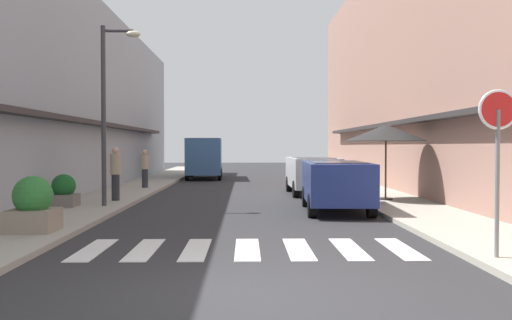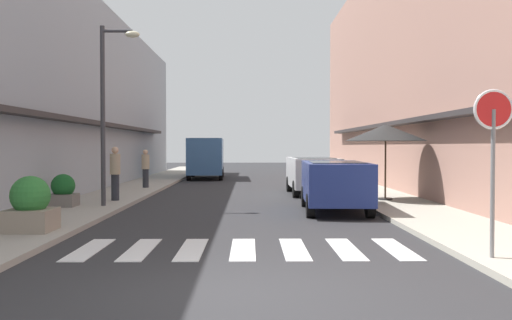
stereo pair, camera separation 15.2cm
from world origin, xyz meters
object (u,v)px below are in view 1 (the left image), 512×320
at_px(pedestrian_walking_near, 115,172).
at_px(planter_midblock, 64,191).
at_px(round_street_sign, 498,129).
at_px(street_lamp, 110,96).
at_px(pedestrian_walking_far, 145,168).
at_px(planter_corner, 33,206).
at_px(cafe_umbrella, 386,133).
at_px(parked_car_mid, 312,171).
at_px(delivery_van, 205,155).
at_px(parked_car_near, 336,180).

bearing_deg(pedestrian_walking_near, planter_midblock, 40.60).
height_order(round_street_sign, street_lamp, street_lamp).
bearing_deg(pedestrian_walking_far, planter_corner, -163.10).
xyz_separation_m(street_lamp, planter_midblock, (-1.34, -0.18, -2.85)).
height_order(planter_corner, pedestrian_walking_near, pedestrian_walking_near).
xyz_separation_m(cafe_umbrella, planter_midblock, (-10.11, -1.91, -1.79)).
xyz_separation_m(round_street_sign, pedestrian_walking_near, (-8.37, 9.40, -1.14)).
relative_size(planter_midblock, pedestrian_walking_near, 0.54).
height_order(parked_car_mid, delivery_van, delivery_van).
distance_m(street_lamp, pedestrian_walking_near, 2.86).
xyz_separation_m(delivery_van, planter_corner, (-2.07, -20.67, -0.75)).
xyz_separation_m(street_lamp, pedestrian_walking_far, (-0.29, 7.21, -2.43)).
bearing_deg(street_lamp, planter_midblock, -172.51).
distance_m(planter_corner, pedestrian_walking_far, 12.13).
relative_size(parked_car_near, delivery_van, 0.76).
bearing_deg(street_lamp, delivery_van, 84.01).
bearing_deg(pedestrian_walking_near, round_street_sign, 114.01).
bearing_deg(cafe_umbrella, parked_car_mid, 121.63).
bearing_deg(pedestrian_walking_far, parked_car_mid, -89.43).
bearing_deg(parked_car_mid, planter_corner, -125.50).
distance_m(parked_car_mid, street_lamp, 8.78).
bearing_deg(parked_car_mid, round_street_sign, -83.67).
xyz_separation_m(parked_car_mid, pedestrian_walking_near, (-6.94, -3.46, 0.14)).
bearing_deg(cafe_umbrella, delivery_van, 116.91).
height_order(delivery_van, planter_midblock, delivery_van).
relative_size(round_street_sign, pedestrian_walking_near, 1.53).
xyz_separation_m(cafe_umbrella, planter_corner, (-9.19, -6.65, -1.71)).
distance_m(round_street_sign, street_lamp, 11.33).
distance_m(parked_car_mid, delivery_van, 11.82).
bearing_deg(planter_midblock, delivery_van, 79.37).
distance_m(delivery_van, round_street_sign, 24.43).
distance_m(street_lamp, pedestrian_walking_far, 7.62).
bearing_deg(pedestrian_walking_near, parked_car_mid, -171.11).
bearing_deg(street_lamp, planter_corner, -94.89).
relative_size(parked_car_mid, delivery_van, 0.77).
xyz_separation_m(round_street_sign, street_lamp, (-8.14, 7.79, 1.22)).
bearing_deg(pedestrian_walking_near, street_lamp, 80.38).
bearing_deg(delivery_van, planter_midblock, -100.63).
relative_size(street_lamp, planter_midblock, 5.58).
bearing_deg(round_street_sign, delivery_van, 105.40).
bearing_deg(delivery_van, parked_car_near, -72.89).
bearing_deg(round_street_sign, parked_car_near, 101.34).
bearing_deg(street_lamp, round_street_sign, -43.74).
bearing_deg(parked_car_mid, pedestrian_walking_far, 163.04).
relative_size(parked_car_mid, planter_corner, 3.60).
bearing_deg(street_lamp, parked_car_mid, 37.13).
height_order(street_lamp, pedestrian_walking_far, street_lamp).
bearing_deg(round_street_sign, street_lamp, 136.26).
bearing_deg(planter_midblock, parked_car_near, -3.47).
xyz_separation_m(round_street_sign, planter_corner, (-8.56, 2.87, -1.55)).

